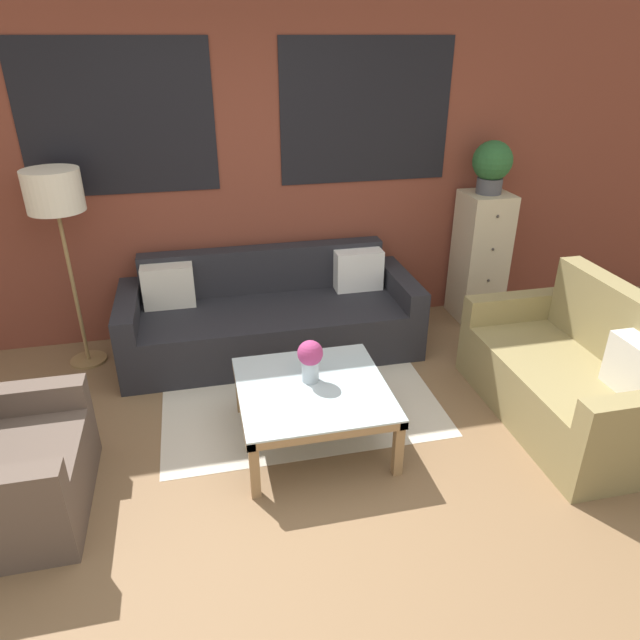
% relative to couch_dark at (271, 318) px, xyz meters
% --- Properties ---
extents(ground_plane, '(16.00, 16.00, 0.00)m').
position_rel_couch_dark_xyz_m(ground_plane, '(-0.05, -1.95, -0.28)').
color(ground_plane, brown).
extents(wall_back_brick, '(8.40, 0.09, 2.80)m').
position_rel_couch_dark_xyz_m(wall_back_brick, '(-0.05, 0.49, 1.13)').
color(wall_back_brick, brown).
rests_on(wall_back_brick, ground_plane).
extents(rug, '(1.93, 1.49, 0.00)m').
position_rel_couch_dark_xyz_m(rug, '(0.08, -0.71, -0.27)').
color(rug, beige).
rests_on(rug, ground_plane).
extents(couch_dark, '(2.35, 0.88, 0.78)m').
position_rel_couch_dark_xyz_m(couch_dark, '(0.00, 0.00, 0.00)').
color(couch_dark, '#232328').
rests_on(couch_dark, ground_plane).
extents(settee_vintage, '(0.80, 1.51, 0.92)m').
position_rel_couch_dark_xyz_m(settee_vintage, '(1.82, -1.40, 0.03)').
color(settee_vintage, olive).
rests_on(settee_vintage, ground_plane).
extents(coffee_table, '(0.92, 0.92, 0.41)m').
position_rel_couch_dark_xyz_m(coffee_table, '(0.08, -1.26, 0.07)').
color(coffee_table, silver).
rests_on(coffee_table, ground_plane).
extents(floor_lamp, '(0.39, 0.39, 1.53)m').
position_rel_couch_dark_xyz_m(floor_lamp, '(-1.47, 0.11, 1.04)').
color(floor_lamp, olive).
rests_on(floor_lamp, ground_plane).
extents(drawer_cabinet, '(0.39, 0.42, 1.15)m').
position_rel_couch_dark_xyz_m(drawer_cabinet, '(1.93, 0.21, 0.30)').
color(drawer_cabinet, '#C6B793').
rests_on(drawer_cabinet, ground_plane).
extents(potted_plant, '(0.33, 0.33, 0.43)m').
position_rel_couch_dark_xyz_m(potted_plant, '(1.93, 0.21, 1.11)').
color(potted_plant, '#47474C').
rests_on(potted_plant, drawer_cabinet).
extents(flower_vase, '(0.16, 0.16, 0.28)m').
position_rel_couch_dark_xyz_m(flower_vase, '(0.09, -1.19, 0.29)').
color(flower_vase, '#ADBCC6').
rests_on(flower_vase, coffee_table).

